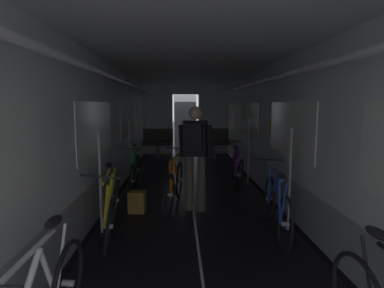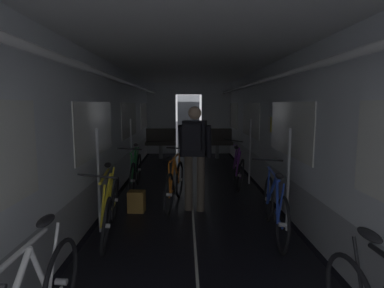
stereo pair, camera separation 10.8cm
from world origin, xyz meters
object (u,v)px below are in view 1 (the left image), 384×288
object	(u,v)px
bicycle_purple	(237,168)
bicycle_green	(135,172)
bench_seat_far_right	(214,140)
backpack_on_floor	(137,202)
person_cyclist_aisle	(195,149)
bench_seat_far_left	(158,141)
bicycle_orange_in_aisle	(175,184)
bicycle_yellow	(112,208)
bicycle_blue	(276,206)

from	to	relation	value
bicycle_purple	bicycle_green	size ratio (longest dim) A/B	1.00
bench_seat_far_right	backpack_on_floor	world-z (taller)	bench_seat_far_right
bicycle_purple	person_cyclist_aisle	bearing A→B (deg)	-121.28
bench_seat_far_right	bench_seat_far_left	bearing A→B (deg)	180.00
bicycle_purple	bicycle_orange_in_aisle	xyz separation A→B (m)	(-1.30, -1.33, 0.00)
backpack_on_floor	bench_seat_far_right	bearing A→B (deg)	70.82
person_cyclist_aisle	bicycle_orange_in_aisle	bearing A→B (deg)	140.52
bicycle_yellow	bicycle_purple	bearing A→B (deg)	50.71
bench_seat_far_right	bicycle_green	distance (m)	4.41
bicycle_blue	bicycle_orange_in_aisle	xyz separation A→B (m)	(-1.35, 1.26, 0.00)
bench_seat_far_left	bicycle_orange_in_aisle	bearing A→B (deg)	-82.94
bench_seat_far_left	backpack_on_floor	xyz separation A→B (m)	(0.00, -5.17, -0.40)
bench_seat_far_right	bicycle_green	bearing A→B (deg)	-117.05
bench_seat_far_right	bicycle_blue	size ratio (longest dim) A/B	0.58
bench_seat_far_left	bicycle_purple	size ratio (longest dim) A/B	0.58
bench_seat_far_left	backpack_on_floor	distance (m)	5.18
bicycle_blue	bicycle_purple	distance (m)	2.59
bench_seat_far_right	person_cyclist_aisle	bearing A→B (deg)	-99.62
bicycle_blue	backpack_on_floor	xyz separation A→B (m)	(-1.95, 0.96, -0.21)
bicycle_yellow	bicycle_orange_in_aisle	world-z (taller)	bicycle_yellow
bicycle_blue	bicycle_green	distance (m)	3.09
bench_seat_far_left	bicycle_blue	world-z (taller)	bench_seat_far_left
bicycle_blue	bicycle_orange_in_aisle	world-z (taller)	bicycle_blue
bench_seat_far_left	bicycle_orange_in_aisle	world-z (taller)	bench_seat_far_left
bench_seat_far_left	bicycle_purple	bearing A→B (deg)	-61.80
bicycle_green	bicycle_orange_in_aisle	bearing A→B (deg)	-49.73
bench_seat_far_left	person_cyclist_aisle	bearing A→B (deg)	-79.75
bicycle_green	person_cyclist_aisle	world-z (taller)	person_cyclist_aisle
bench_seat_far_left	bicycle_orange_in_aisle	distance (m)	4.91
bicycle_green	person_cyclist_aisle	bearing A→B (deg)	-47.14
bicycle_green	backpack_on_floor	distance (m)	1.28
bicycle_green	bicycle_yellow	bearing A→B (deg)	-89.74
person_cyclist_aisle	bicycle_orange_in_aisle	world-z (taller)	person_cyclist_aisle
bicycle_yellow	backpack_on_floor	distance (m)	0.97
bench_seat_far_left	bicycle_blue	size ratio (longest dim) A/B	0.58
person_cyclist_aisle	bicycle_purple	bearing A→B (deg)	58.72
bench_seat_far_left	bicycle_yellow	size ratio (longest dim) A/B	0.58
bench_seat_far_left	bicycle_green	bearing A→B (deg)	-92.95
bicycle_blue	person_cyclist_aisle	xyz separation A→B (m)	(-1.03, 0.99, 0.63)
bicycle_purple	bicycle_yellow	size ratio (longest dim) A/B	1.00
bicycle_purple	backpack_on_floor	size ratio (longest dim) A/B	4.99
bicycle_purple	person_cyclist_aisle	world-z (taller)	person_cyclist_aisle
bench_seat_far_right	bicycle_purple	size ratio (longest dim) A/B	0.58
bicycle_blue	bench_seat_far_left	bearing A→B (deg)	107.69
bicycle_orange_in_aisle	backpack_on_floor	xyz separation A→B (m)	(-0.60, -0.30, -0.21)
bicycle_orange_in_aisle	backpack_on_floor	world-z (taller)	bicycle_orange_in_aisle
bicycle_blue	bicycle_green	bearing A→B (deg)	134.30
bicycle_purple	bicycle_yellow	bearing A→B (deg)	-129.29
bicycle_orange_in_aisle	bench_seat_far_right	bearing A→B (deg)	76.19
bicycle_purple	person_cyclist_aisle	distance (m)	1.97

